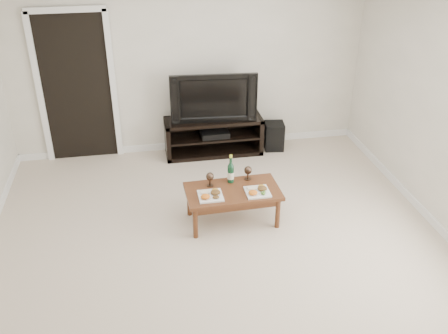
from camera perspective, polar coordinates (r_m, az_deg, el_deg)
floor at (r=5.28m, az=0.03°, el=-10.83°), size 5.50×5.50×0.00m
back_wall at (r=7.12m, az=-4.06°, el=11.78°), size 5.00×0.04×2.60m
ceiling at (r=4.14m, az=0.04°, el=18.37°), size 5.00×5.50×0.04m
doorway at (r=7.18m, az=-16.45°, el=8.51°), size 0.90×0.02×2.05m
media_console at (r=7.27m, az=-1.20°, el=3.56°), size 1.40×0.45×0.55m
television at (r=7.03m, az=-1.25°, el=8.14°), size 1.21×0.25×0.69m
av_receiver at (r=7.24m, az=-1.08°, el=3.89°), size 0.41×0.31×0.08m
subwoofer at (r=7.47m, az=5.74°, el=3.55°), size 0.31×0.31×0.41m
coffee_table at (r=5.77m, az=0.99°, el=-4.42°), size 1.08×0.61×0.42m
plate_left at (r=5.52m, az=-1.56°, el=-3.10°), size 0.27×0.27×0.07m
plate_right at (r=5.60m, az=3.85°, el=-2.65°), size 0.27×0.27×0.07m
wine_bottle at (r=5.73m, az=0.78°, el=-0.19°), size 0.07×0.07×0.35m
goblet_left at (r=5.70m, az=-1.62°, el=-1.41°), size 0.09×0.09×0.17m
goblet_right at (r=5.83m, az=2.75°, el=-0.68°), size 0.09×0.09×0.17m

